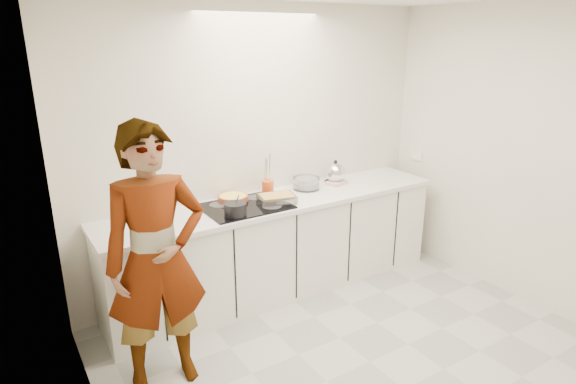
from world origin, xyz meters
TOP-DOWN VIEW (x-y plane):
  - floor at (0.00, 0.00)m, footprint 3.60×3.20m
  - wall_back at (0.00, 1.60)m, footprint 3.60×0.00m
  - wall_left at (-1.80, 0.00)m, footprint 0.00×3.20m
  - wall_right at (1.80, 0.02)m, footprint 0.02×3.20m
  - base_cabinets at (0.00, 1.28)m, footprint 3.20×0.58m
  - countertop at (0.00, 1.28)m, footprint 3.24×0.64m
  - hob at (-0.35, 1.26)m, footprint 0.72×0.54m
  - tart_dish at (-0.38, 1.44)m, footprint 0.29×0.29m
  - saucepan at (-0.53, 1.10)m, footprint 0.19×0.19m
  - baking_dish at (-0.07, 1.20)m, footprint 0.36×0.30m
  - mixing_bowl at (0.38, 1.40)m, footprint 0.28×0.28m
  - tea_towel at (0.72, 1.37)m, footprint 0.23×0.19m
  - kettle at (0.73, 1.40)m, footprint 0.24×0.24m
  - utensil_crock at (-0.02, 1.44)m, footprint 0.14×0.14m
  - cook at (-1.32, 0.65)m, footprint 0.71×0.50m

SIDE VIEW (x-z plane):
  - floor at x=0.00m, z-range 0.00..0.00m
  - base_cabinets at x=0.00m, z-range 0.00..0.87m
  - countertop at x=0.00m, z-range 0.87..0.91m
  - cook at x=-1.32m, z-range 0.00..1.83m
  - hob at x=-0.35m, z-range 0.91..0.92m
  - tea_towel at x=0.72m, z-range 0.91..0.94m
  - tart_dish at x=-0.38m, z-range 0.93..0.97m
  - baking_dish at x=-0.07m, z-range 0.93..0.99m
  - mixing_bowl at x=0.38m, z-range 0.91..1.02m
  - saucepan at x=-0.53m, z-range 0.89..1.06m
  - utensil_crock at x=-0.02m, z-range 0.91..1.05m
  - kettle at x=0.73m, z-range 0.89..1.13m
  - wall_right at x=1.80m, z-range 0.00..2.60m
  - wall_back at x=0.00m, z-range 0.00..2.60m
  - wall_left at x=-1.80m, z-range 0.00..2.60m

